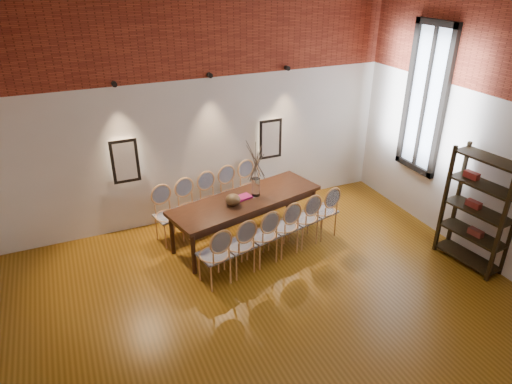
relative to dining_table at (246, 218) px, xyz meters
name	(u,v)px	position (x,y,z in m)	size (l,w,h in m)	color
floor	(292,342)	(-0.40, -2.42, -0.39)	(7.00, 7.00, 0.02)	brown
wall_back	(197,108)	(-0.40, 1.13, 1.62)	(7.00, 0.10, 4.00)	silver
brick_band_back	(194,30)	(-0.40, 1.06, 2.88)	(7.00, 0.02, 1.50)	maroon
niche_left	(125,161)	(-1.70, 1.03, 0.93)	(0.36, 0.06, 0.66)	#FFEAC6
niche_right	(270,139)	(0.90, 1.03, 0.93)	(0.36, 0.06, 0.66)	#FFEAC6
spot_fixture_left	(114,84)	(-1.70, 1.00, 2.17)	(0.08, 0.08, 0.10)	black
spot_fixture_mid	(210,75)	(-0.20, 1.00, 2.17)	(0.08, 0.08, 0.10)	black
spot_fixture_right	(287,68)	(1.20, 1.00, 2.17)	(0.08, 0.08, 0.10)	black
window_glass	(426,100)	(3.06, -0.42, 1.77)	(0.02, 0.78, 2.38)	silver
window_frame	(425,100)	(3.04, -0.42, 1.77)	(0.08, 0.90, 2.50)	black
window_mullion	(425,100)	(3.04, -0.42, 1.77)	(0.06, 0.06, 2.40)	black
dining_table	(246,218)	(0.00, 0.00, 0.00)	(2.57, 0.83, 0.75)	#341A0E
chair_near_a	(214,255)	(-0.88, -0.93, 0.09)	(0.44, 0.44, 0.94)	tan
chair_near_b	(239,245)	(-0.46, -0.82, 0.09)	(0.44, 0.44, 0.94)	tan
chair_near_c	(262,235)	(-0.05, -0.72, 0.09)	(0.44, 0.44, 0.94)	tan
chair_near_d	(283,227)	(0.37, -0.62, 0.09)	(0.44, 0.44, 0.94)	tan
chair_near_e	(304,218)	(0.79, -0.52, 0.09)	(0.44, 0.44, 0.94)	tan
chair_near_f	(322,211)	(1.20, -0.42, 0.09)	(0.44, 0.44, 0.94)	tan
chair_far_a	(168,216)	(-1.20, 0.42, 0.09)	(0.44, 0.44, 0.94)	tan
chair_far_b	(191,209)	(-0.79, 0.52, 0.09)	(0.44, 0.44, 0.94)	tan
chair_far_c	(213,201)	(-0.37, 0.62, 0.09)	(0.44, 0.44, 0.94)	tan
chair_far_d	(233,195)	(0.05, 0.72, 0.09)	(0.44, 0.44, 0.94)	tan
chair_far_e	(252,188)	(0.46, 0.82, 0.09)	(0.44, 0.44, 0.94)	tan
chair_far_f	(270,182)	(0.88, 0.93, 0.09)	(0.44, 0.44, 0.94)	tan
vase	(256,187)	(0.19, 0.05, 0.53)	(0.14, 0.14, 0.30)	silver
dried_branches	(256,161)	(0.19, 0.05, 0.98)	(0.50, 0.50, 0.70)	#47392E
bowl	(233,200)	(-0.27, -0.12, 0.46)	(0.24, 0.24, 0.18)	brown
book	(243,197)	(-0.04, 0.03, 0.39)	(0.26, 0.18, 0.03)	#9A155C
shelving_rack	(478,211)	(2.88, -2.00, 0.53)	(0.38, 1.00, 1.80)	black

